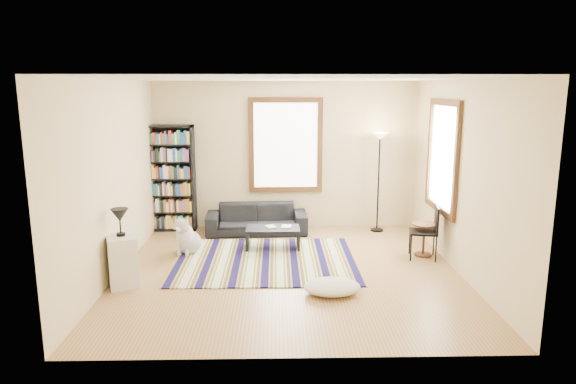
{
  "coord_description": "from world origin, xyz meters",
  "views": [
    {
      "loc": [
        -0.18,
        -7.24,
        2.69
      ],
      "look_at": [
        0.0,
        0.5,
        1.1
      ],
      "focal_mm": 32.0,
      "sensor_mm": 36.0,
      "label": 1
    }
  ],
  "objects_px": {
    "floor_cushion": "(332,287)",
    "side_table": "(424,239)",
    "folding_chair": "(423,232)",
    "bookshelf": "(171,178)",
    "coffee_table": "(273,238)",
    "sofa": "(257,219)",
    "white_cabinet": "(123,260)",
    "floor_lamp": "(378,183)",
    "dog": "(189,235)"
  },
  "relations": [
    {
      "from": "sofa",
      "to": "coffee_table",
      "type": "height_order",
      "value": "sofa"
    },
    {
      "from": "floor_cushion",
      "to": "side_table",
      "type": "relative_size",
      "value": 1.4
    },
    {
      "from": "side_table",
      "to": "white_cabinet",
      "type": "height_order",
      "value": "white_cabinet"
    },
    {
      "from": "floor_cushion",
      "to": "coffee_table",
      "type": "bearing_deg",
      "value": 112.0
    },
    {
      "from": "floor_cushion",
      "to": "floor_lamp",
      "type": "relative_size",
      "value": 0.41
    },
    {
      "from": "bookshelf",
      "to": "side_table",
      "type": "relative_size",
      "value": 3.7
    },
    {
      "from": "bookshelf",
      "to": "coffee_table",
      "type": "xyz_separation_m",
      "value": [
        1.93,
        -1.21,
        -0.82
      ]
    },
    {
      "from": "folding_chair",
      "to": "dog",
      "type": "distance_m",
      "value": 3.79
    },
    {
      "from": "folding_chair",
      "to": "white_cabinet",
      "type": "height_order",
      "value": "folding_chair"
    },
    {
      "from": "floor_lamp",
      "to": "side_table",
      "type": "distance_m",
      "value": 1.68
    },
    {
      "from": "coffee_table",
      "to": "bookshelf",
      "type": "bearing_deg",
      "value": 147.92
    },
    {
      "from": "floor_lamp",
      "to": "white_cabinet",
      "type": "bearing_deg",
      "value": -147.01
    },
    {
      "from": "bookshelf",
      "to": "dog",
      "type": "bearing_deg",
      "value": -69.15
    },
    {
      "from": "floor_lamp",
      "to": "dog",
      "type": "bearing_deg",
      "value": -159.33
    },
    {
      "from": "floor_lamp",
      "to": "folding_chair",
      "type": "relative_size",
      "value": 2.16
    },
    {
      "from": "coffee_table",
      "to": "white_cabinet",
      "type": "relative_size",
      "value": 1.29
    },
    {
      "from": "sofa",
      "to": "floor_lamp",
      "type": "bearing_deg",
      "value": -0.1
    },
    {
      "from": "floor_cushion",
      "to": "dog",
      "type": "distance_m",
      "value": 2.79
    },
    {
      "from": "dog",
      "to": "folding_chair",
      "type": "bearing_deg",
      "value": 16.2
    },
    {
      "from": "side_table",
      "to": "dog",
      "type": "bearing_deg",
      "value": 176.82
    },
    {
      "from": "bookshelf",
      "to": "floor_lamp",
      "type": "relative_size",
      "value": 1.08
    },
    {
      "from": "sofa",
      "to": "coffee_table",
      "type": "xyz_separation_m",
      "value": [
        0.31,
        -0.94,
        -0.09
      ]
    },
    {
      "from": "side_table",
      "to": "white_cabinet",
      "type": "distance_m",
      "value": 4.64
    },
    {
      "from": "floor_lamp",
      "to": "white_cabinet",
      "type": "distance_m",
      "value": 4.84
    },
    {
      "from": "coffee_table",
      "to": "white_cabinet",
      "type": "distance_m",
      "value": 2.6
    },
    {
      "from": "side_table",
      "to": "folding_chair",
      "type": "relative_size",
      "value": 0.63
    },
    {
      "from": "side_table",
      "to": "floor_cushion",
      "type": "bearing_deg",
      "value": -137.15
    },
    {
      "from": "white_cabinet",
      "to": "dog",
      "type": "bearing_deg",
      "value": 42.49
    },
    {
      "from": "sofa",
      "to": "folding_chair",
      "type": "distance_m",
      "value": 3.09
    },
    {
      "from": "floor_cushion",
      "to": "folding_chair",
      "type": "xyz_separation_m",
      "value": [
        1.6,
        1.41,
        0.34
      ]
    },
    {
      "from": "side_table",
      "to": "folding_chair",
      "type": "distance_m",
      "value": 0.21
    },
    {
      "from": "bookshelf",
      "to": "white_cabinet",
      "type": "relative_size",
      "value": 2.86
    },
    {
      "from": "coffee_table",
      "to": "white_cabinet",
      "type": "xyz_separation_m",
      "value": [
        -2.06,
        -1.58,
        0.17
      ]
    },
    {
      "from": "floor_cushion",
      "to": "white_cabinet",
      "type": "xyz_separation_m",
      "value": [
        -2.85,
        0.39,
        0.26
      ]
    },
    {
      "from": "bookshelf",
      "to": "side_table",
      "type": "height_order",
      "value": "bookshelf"
    },
    {
      "from": "sofa",
      "to": "white_cabinet",
      "type": "xyz_separation_m",
      "value": [
        -1.75,
        -2.52,
        0.08
      ]
    },
    {
      "from": "sofa",
      "to": "bookshelf",
      "type": "relative_size",
      "value": 0.93
    },
    {
      "from": "floor_cushion",
      "to": "white_cabinet",
      "type": "height_order",
      "value": "white_cabinet"
    },
    {
      "from": "floor_lamp",
      "to": "side_table",
      "type": "relative_size",
      "value": 3.44
    },
    {
      "from": "bookshelf",
      "to": "coffee_table",
      "type": "height_order",
      "value": "bookshelf"
    },
    {
      "from": "floor_lamp",
      "to": "white_cabinet",
      "type": "xyz_separation_m",
      "value": [
        -4.03,
        -2.62,
        -0.58
      ]
    },
    {
      "from": "side_table",
      "to": "bookshelf",
      "type": "bearing_deg",
      "value": 159.34
    },
    {
      "from": "coffee_table",
      "to": "floor_lamp",
      "type": "relative_size",
      "value": 0.48
    },
    {
      "from": "coffee_table",
      "to": "folding_chair",
      "type": "height_order",
      "value": "folding_chair"
    },
    {
      "from": "white_cabinet",
      "to": "side_table",
      "type": "bearing_deg",
      "value": -6.66
    },
    {
      "from": "bookshelf",
      "to": "coffee_table",
      "type": "distance_m",
      "value": 2.42
    },
    {
      "from": "bookshelf",
      "to": "side_table",
      "type": "distance_m",
      "value": 4.73
    },
    {
      "from": "sofa",
      "to": "folding_chair",
      "type": "bearing_deg",
      "value": -31.62
    },
    {
      "from": "coffee_table",
      "to": "floor_cushion",
      "type": "xyz_separation_m",
      "value": [
        0.8,
        -1.97,
        -0.09
      ]
    },
    {
      "from": "floor_cushion",
      "to": "bookshelf",
      "type": "bearing_deg",
      "value": 130.59
    }
  ]
}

